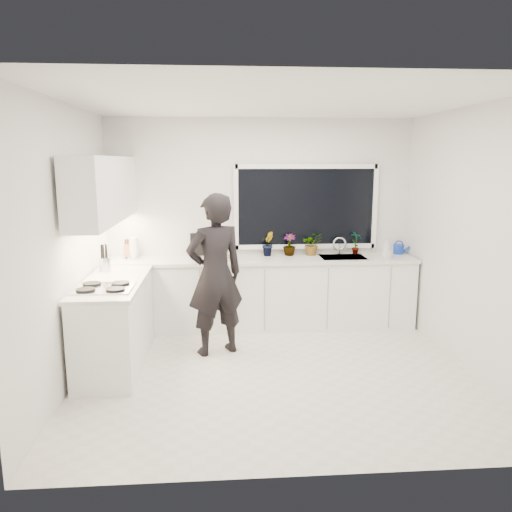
{
  "coord_description": "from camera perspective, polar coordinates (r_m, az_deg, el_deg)",
  "views": [
    {
      "loc": [
        -0.55,
        -4.83,
        2.16
      ],
      "look_at": [
        -0.16,
        0.4,
        1.15
      ],
      "focal_mm": 35.0,
      "sensor_mm": 36.0,
      "label": 1
    }
  ],
  "objects": [
    {
      "name": "pizza_tray",
      "position": [
        6.36,
        -4.26,
        -0.22
      ],
      "size": [
        0.48,
        0.4,
        0.03
      ],
      "primitive_type": "cube",
      "rotation": [
        0.0,
        0.0,
        -0.23
      ],
      "color": "#BABABF",
      "rests_on": "countertop_back"
    },
    {
      "name": "soap_bottles",
      "position": [
        6.58,
        14.75,
        0.78
      ],
      "size": [
        0.15,
        0.14,
        0.28
      ],
      "color": "#D8BF66",
      "rests_on": "countertop_back"
    },
    {
      "name": "paper_towel_roll",
      "position": [
        6.56,
        -13.77,
        0.85
      ],
      "size": [
        0.13,
        0.13,
        0.26
      ],
      "primitive_type": "cylinder",
      "rotation": [
        0.0,
        0.0,
        0.21
      ],
      "color": "silver",
      "rests_on": "countertop_back"
    },
    {
      "name": "picture_frame_large",
      "position": [
        6.61,
        -4.62,
        1.28
      ],
      "size": [
        0.22,
        0.08,
        0.28
      ],
      "primitive_type": "cube",
      "rotation": [
        0.0,
        0.0,
        0.28
      ],
      "color": "black",
      "rests_on": "countertop_back"
    },
    {
      "name": "person",
      "position": [
        5.55,
        -4.7,
        -2.17
      ],
      "size": [
        0.78,
        0.65,
        1.81
      ],
      "primitive_type": "imported",
      "rotation": [
        0.0,
        0.0,
        3.53
      ],
      "color": "black",
      "rests_on": "floor"
    },
    {
      "name": "ceiling",
      "position": [
        4.89,
        2.36,
        17.36
      ],
      "size": [
        4.0,
        3.5,
        0.02
      ],
      "primitive_type": "cube",
      "color": "white",
      "rests_on": "wall_back"
    },
    {
      "name": "floor",
      "position": [
        5.32,
        2.12,
        -13.17
      ],
      "size": [
        4.0,
        3.5,
        0.02
      ],
      "primitive_type": "cube",
      "color": "beige",
      "rests_on": "ground"
    },
    {
      "name": "countertop_back",
      "position": [
        6.41,
        0.77,
        -0.43
      ],
      "size": [
        3.94,
        0.62,
        0.04
      ],
      "primitive_type": "cube",
      "color": "silver",
      "rests_on": "base_cabinets_back"
    },
    {
      "name": "base_cabinets_back",
      "position": [
        6.53,
        0.75,
        -4.37
      ],
      "size": [
        3.92,
        0.58,
        0.88
      ],
      "primitive_type": "cube",
      "color": "white",
      "rests_on": "floor"
    },
    {
      "name": "knife_block",
      "position": [
        6.62,
        -14.22,
        0.73
      ],
      "size": [
        0.14,
        0.12,
        0.22
      ],
      "primitive_type": "cube",
      "rotation": [
        0.0,
        0.0,
        -0.13
      ],
      "color": "#A4764C",
      "rests_on": "countertop_back"
    },
    {
      "name": "wall_back",
      "position": [
        6.66,
        0.54,
        3.91
      ],
      "size": [
        4.0,
        0.02,
        2.7
      ],
      "primitive_type": "cube",
      "color": "white",
      "rests_on": "ground"
    },
    {
      "name": "herb_plants",
      "position": [
        6.62,
        5.68,
        1.39
      ],
      "size": [
        1.36,
        0.26,
        0.32
      ],
      "color": "#26662D",
      "rests_on": "countertop_back"
    },
    {
      "name": "countertop_left",
      "position": [
        5.44,
        -16.01,
        -2.91
      ],
      "size": [
        0.62,
        1.6,
        0.04
      ],
      "primitive_type": "cube",
      "color": "silver",
      "rests_on": "base_cabinets_left"
    },
    {
      "name": "upper_cabinets",
      "position": [
        5.67,
        -17.0,
        7.31
      ],
      "size": [
        0.34,
        2.1,
        0.7
      ],
      "primitive_type": "cube",
      "color": "white",
      "rests_on": "wall_left"
    },
    {
      "name": "base_cabinets_left",
      "position": [
        5.57,
        -15.76,
        -7.51
      ],
      "size": [
        0.58,
        1.6,
        0.88
      ],
      "primitive_type": "cube",
      "color": "white",
      "rests_on": "floor"
    },
    {
      "name": "faucet",
      "position": [
        6.77,
        9.51,
        1.13
      ],
      "size": [
        0.03,
        0.03,
        0.22
      ],
      "primitive_type": "cylinder",
      "color": "silver",
      "rests_on": "countertop_back"
    },
    {
      "name": "utensil_crock",
      "position": [
        5.89,
        -16.9,
        -0.93
      ],
      "size": [
        0.16,
        0.16,
        0.16
      ],
      "primitive_type": "cylinder",
      "rotation": [
        0.0,
        0.0,
        0.24
      ],
      "color": "#BCBDC1",
      "rests_on": "countertop_left"
    },
    {
      "name": "wall_left",
      "position": [
        5.11,
        -20.8,
        1.07
      ],
      "size": [
        0.02,
        3.5,
        2.7
      ],
      "primitive_type": "cube",
      "color": "white",
      "rests_on": "ground"
    },
    {
      "name": "pizza",
      "position": [
        6.36,
        -4.27,
        -0.07
      ],
      "size": [
        0.43,
        0.35,
        0.01
      ],
      "primitive_type": "cube",
      "rotation": [
        0.0,
        0.0,
        -0.23
      ],
      "color": "#B13917",
      "rests_on": "pizza_tray"
    },
    {
      "name": "stovetop",
      "position": [
        5.11,
        -17.03,
        -3.45
      ],
      "size": [
        0.56,
        0.48,
        0.03
      ],
      "primitive_type": "cube",
      "color": "black",
      "rests_on": "countertop_left"
    },
    {
      "name": "window",
      "position": [
        6.68,
        5.73,
        5.61
      ],
      "size": [
        1.8,
        0.02,
        1.0
      ],
      "primitive_type": "cube",
      "color": "black",
      "rests_on": "wall_back"
    },
    {
      "name": "watering_can",
      "position": [
        6.97,
        15.98,
        0.77
      ],
      "size": [
        0.14,
        0.14,
        0.13
      ],
      "primitive_type": "cylinder",
      "rotation": [
        0.0,
        0.0,
        0.01
      ],
      "color": "#1233A9",
      "rests_on": "countertop_back"
    },
    {
      "name": "wall_right",
      "position": [
        5.52,
        23.45,
        1.57
      ],
      "size": [
        0.02,
        3.5,
        2.7
      ],
      "primitive_type": "cube",
      "color": "white",
      "rests_on": "ground"
    },
    {
      "name": "picture_frame_small",
      "position": [
        6.61,
        -6.44,
        1.34
      ],
      "size": [
        0.25,
        0.04,
        0.3
      ],
      "primitive_type": "cube",
      "rotation": [
        0.0,
        0.0,
        0.07
      ],
      "color": "black",
      "rests_on": "countertop_back"
    },
    {
      "name": "sink",
      "position": [
        6.6,
        9.87,
        -0.53
      ],
      "size": [
        0.58,
        0.42,
        0.14
      ],
      "primitive_type": "cube",
      "color": "silver",
      "rests_on": "countertop_back"
    }
  ]
}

